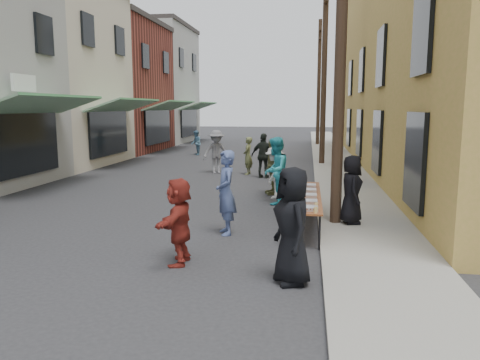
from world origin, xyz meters
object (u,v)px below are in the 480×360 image
(catering_tray_sausage, at_px, (305,208))
(guest_front_c, at_px, (275,171))
(utility_pole_near, at_px, (341,31))
(utility_pole_far, at_px, (319,84))
(guest_front_a, at_px, (292,226))
(serving_table, at_px, (306,197))
(server, at_px, (352,189))
(utility_pole_mid, at_px, (324,71))

(catering_tray_sausage, distance_m, guest_front_c, 4.22)
(catering_tray_sausage, bearing_deg, utility_pole_near, 68.07)
(utility_pole_far, distance_m, guest_front_a, 28.06)
(catering_tray_sausage, height_order, guest_front_a, guest_front_a)
(utility_pole_near, height_order, serving_table, utility_pole_near)
(utility_pole_far, distance_m, serving_table, 24.41)
(utility_pole_near, relative_size, utility_pole_far, 1.00)
(catering_tray_sausage, relative_size, guest_front_c, 0.25)
(catering_tray_sausage, relative_size, server, 0.31)
(utility_pole_near, xyz_separation_m, server, (0.35, -0.06, -3.60))
(utility_pole_near, bearing_deg, guest_front_c, 124.15)
(utility_pole_far, distance_m, server, 24.33)
(utility_pole_mid, distance_m, guest_front_c, 10.38)
(catering_tray_sausage, height_order, guest_front_c, guest_front_c)
(utility_pole_far, bearing_deg, guest_front_c, -94.24)
(guest_front_a, relative_size, guest_front_c, 0.96)
(utility_pole_far, height_order, server, utility_pole_far)
(serving_table, bearing_deg, utility_pole_near, 8.39)
(utility_pole_far, relative_size, server, 5.59)
(utility_pole_mid, bearing_deg, guest_front_a, -93.26)
(serving_table, bearing_deg, guest_front_a, -92.98)
(catering_tray_sausage, bearing_deg, utility_pole_far, 88.43)
(server, bearing_deg, serving_table, 87.31)
(utility_pole_mid, xyz_separation_m, guest_front_a, (-0.90, -15.82, -3.56))
(guest_front_a, bearing_deg, server, 138.82)
(guest_front_a, bearing_deg, utility_pole_near, 143.97)
(utility_pole_far, height_order, guest_front_a, utility_pole_far)
(utility_pole_near, relative_size, guest_front_a, 4.77)
(utility_pole_near, height_order, guest_front_c, utility_pole_near)
(utility_pole_mid, xyz_separation_m, serving_table, (-0.71, -12.10, -3.79))
(utility_pole_mid, relative_size, catering_tray_sausage, 18.00)
(guest_front_c, bearing_deg, utility_pole_near, 47.80)
(utility_pole_far, bearing_deg, catering_tray_sausage, -91.57)
(guest_front_c, bearing_deg, guest_front_a, 20.14)
(catering_tray_sausage, relative_size, guest_front_a, 0.26)
(utility_pole_mid, distance_m, utility_pole_far, 12.00)
(guest_front_a, xyz_separation_m, server, (1.25, 3.76, -0.04))
(utility_pole_near, relative_size, utility_pole_mid, 1.00)
(utility_pole_far, bearing_deg, serving_table, -91.68)
(utility_pole_near, height_order, guest_front_a, utility_pole_near)
(utility_pole_near, distance_m, guest_front_c, 4.53)
(utility_pole_mid, distance_m, server, 12.59)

